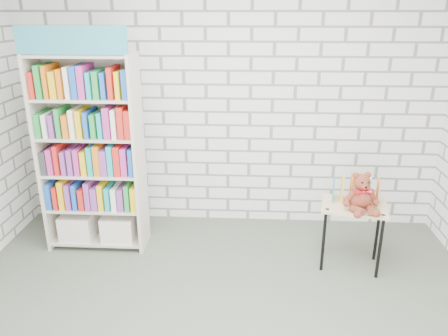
{
  "coord_description": "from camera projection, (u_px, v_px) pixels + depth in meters",
  "views": [
    {
      "loc": [
        0.22,
        -2.55,
        2.3
      ],
      "look_at": [
        0.02,
        0.95,
        1.01
      ],
      "focal_mm": 35.0,
      "sensor_mm": 36.0,
      "label": 1
    }
  ],
  "objects": [
    {
      "name": "room_shell",
      "position": [
        212.0,
        100.0,
        2.58
      ],
      "size": [
        4.52,
        4.02,
        2.81
      ],
      "color": "silver",
      "rests_on": "ground"
    },
    {
      "name": "bookshelf",
      "position": [
        91.0,
        153.0,
        4.2
      ],
      "size": [
        0.96,
        0.37,
        2.16
      ],
      "color": "beige",
      "rests_on": "ground"
    },
    {
      "name": "display_table",
      "position": [
        353.0,
        214.0,
        3.97
      ],
      "size": [
        0.64,
        0.5,
        0.62
      ],
      "color": "tan",
      "rests_on": "ground"
    },
    {
      "name": "table_books",
      "position": [
        356.0,
        189.0,
        3.99
      ],
      "size": [
        0.43,
        0.25,
        0.24
      ],
      "color": "teal",
      "rests_on": "display_table"
    },
    {
      "name": "teddy_bear",
      "position": [
        361.0,
        196.0,
        3.8
      ],
      "size": [
        0.32,
        0.3,
        0.35
      ],
      "color": "maroon",
      "rests_on": "display_table"
    }
  ]
}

